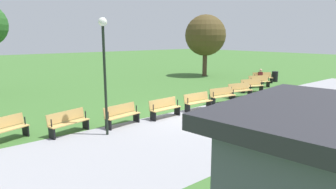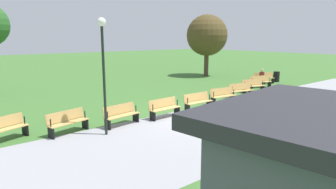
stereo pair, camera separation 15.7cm
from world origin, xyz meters
name	(u,v)px [view 1 (the left image)]	position (x,y,z in m)	size (l,w,h in m)	color
ground_plane	(183,114)	(0.00, 0.00, 0.00)	(120.00, 120.00, 0.00)	#3D6B2D
path_paving	(220,125)	(0.00, 2.36, 0.00)	(38.46, 5.89, 0.01)	#939399
bench_0	(263,78)	(-11.66, -3.04, 0.47)	(1.66, 1.20, 0.89)	tan
bench_1	(259,81)	(-9.67, -2.07, 0.47)	(1.69, 1.09, 0.89)	tan
bench_2	(252,85)	(-7.61, -1.29, 0.47)	(1.70, 0.96, 0.89)	tan
bench_3	(240,90)	(-5.48, -0.69, 0.47)	(1.70, 0.83, 0.89)	tan
bench_4	(222,95)	(-3.31, -0.29, 0.47)	(1.69, 0.69, 0.89)	tan
bench_5	(198,101)	(-1.11, -0.09, 0.47)	(1.66, 0.55, 0.89)	tan
bench_6	(165,108)	(1.11, -0.09, 0.47)	(1.66, 0.55, 0.89)	tan
bench_7	(122,115)	(3.31, -0.29, 0.47)	(1.69, 0.69, 0.89)	tan
bench_8	(68,122)	(5.48, -0.69, 0.47)	(1.70, 0.83, 0.89)	tan
bench_9	(4,129)	(7.61, -1.29, 0.47)	(1.70, 0.96, 0.89)	tan
person_seated	(261,76)	(-11.38, -3.03, 0.64)	(0.52, 0.60, 1.20)	maroon
tree_0	(205,36)	(-11.42, -9.37, 3.90)	(3.93, 3.93, 5.89)	#4C3828
lamp_post	(104,56)	(4.38, 0.41, 3.05)	(0.32, 0.32, 4.44)	black
trash_bin	(275,76)	(-13.25, -2.87, 0.44)	(0.51, 0.51, 0.88)	black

